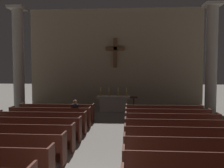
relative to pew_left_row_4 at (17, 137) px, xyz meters
The scene contains 21 objects.
pew_left_row_4 is the anchor object (origin of this frame).
pew_left_row_5 1.15m from the pew_left_row_4, 90.00° to the left, with size 3.91×0.50×0.95m.
pew_left_row_6 2.30m from the pew_left_row_4, 90.00° to the left, with size 3.91×0.50×0.95m.
pew_left_row_7 3.45m from the pew_left_row_4, 90.00° to the left, with size 3.91×0.50×0.95m.
pew_left_row_8 4.60m from the pew_left_row_4, 90.00° to the left, with size 3.91×0.50×0.95m.
pew_right_row_3 5.71m from the pew_left_row_4, 11.62° to the right, with size 3.91×0.50×0.95m.
pew_right_row_4 5.59m from the pew_left_row_4, ahead, with size 3.91×0.50×0.95m.
pew_right_row_5 5.71m from the pew_left_row_4, 11.62° to the left, with size 3.91×0.50×0.95m.
pew_right_row_6 6.04m from the pew_left_row_4, 22.36° to the left, with size 3.91×0.50×0.95m.
pew_right_row_7 6.57m from the pew_left_row_4, 31.67° to the left, with size 3.91×0.50×0.95m.
pew_right_row_8 7.24m from the pew_left_row_4, 39.44° to the left, with size 3.91×0.50×0.95m.
column_left_second 7.73m from the pew_left_row_4, 114.47° to the left, with size 0.98×0.98×6.57m.
column_right_second 11.16m from the pew_left_row_4, 37.50° to the left, with size 0.98×0.98×6.57m.
altar 8.28m from the pew_left_row_4, 70.26° to the left, with size 2.20×0.90×1.01m.
candlestick_outer_left 8.06m from the pew_left_row_4, 75.98° to the left, with size 0.16×0.16×0.57m.
candlestick_inner_left 8.21m from the pew_left_row_4, 72.24° to the left, with size 0.16×0.16×0.57m.
candlestick_inner_right 8.41m from the pew_left_row_4, 68.33° to the left, with size 0.16×0.16×0.57m.
candlestick_outer_right 8.63m from the pew_left_row_4, 64.92° to the left, with size 0.16×0.16×0.57m.
apse_with_cross 10.77m from the pew_left_row_4, 74.26° to the left, with size 12.63×0.51×7.18m.
lectern 7.76m from the pew_left_row_4, 58.15° to the left, with size 0.44×0.36×1.15m.
lone_worshipper 3.70m from the pew_left_row_4, 70.56° to the left, with size 0.32×0.43×1.32m.
Camera 1 is at (0.98, -4.36, 2.77)m, focal length 38.40 mm.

